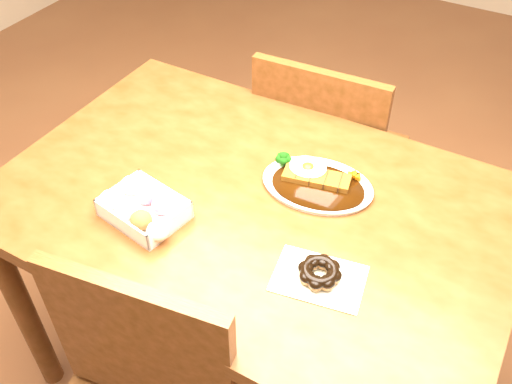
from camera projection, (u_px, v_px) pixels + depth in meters
The scene contains 6 objects.
ground at pixel (254, 367), 1.84m from camera, with size 6.00×6.00×0.00m, color brown.
table at pixel (253, 228), 1.40m from camera, with size 1.20×0.80×0.75m.
chair_far at pixel (326, 158), 1.87m from camera, with size 0.44×0.44×0.87m.
katsu_curry_plate at pixel (316, 182), 1.35m from camera, with size 0.29×0.22×0.05m.
donut_box at pixel (142, 208), 1.27m from camera, with size 0.20×0.16×0.05m.
pon_de_ring at pixel (320, 273), 1.14m from camera, with size 0.20×0.16×0.04m.
Camera 1 is at (0.48, -0.84, 1.67)m, focal length 40.00 mm.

